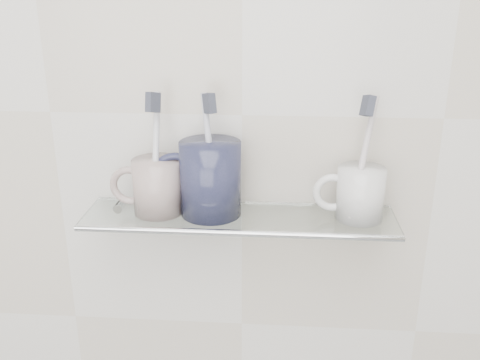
# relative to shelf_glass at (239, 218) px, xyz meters

# --- Properties ---
(wall_back) EXTENTS (2.50, 0.00, 2.50)m
(wall_back) POSITION_rel_shelf_glass_xyz_m (0.00, 0.06, 0.15)
(wall_back) COLOR beige
(wall_back) RESTS_ON ground
(shelf_glass) EXTENTS (0.50, 0.12, 0.01)m
(shelf_glass) POSITION_rel_shelf_glass_xyz_m (0.00, 0.00, 0.00)
(shelf_glass) COLOR silver
(shelf_glass) RESTS_ON wall_back
(shelf_rail) EXTENTS (0.50, 0.01, 0.01)m
(shelf_rail) POSITION_rel_shelf_glass_xyz_m (0.00, -0.06, 0.00)
(shelf_rail) COLOR silver
(shelf_rail) RESTS_ON shelf_glass
(bracket_left) EXTENTS (0.02, 0.03, 0.02)m
(bracket_left) POSITION_rel_shelf_glass_xyz_m (-0.21, 0.05, -0.01)
(bracket_left) COLOR silver
(bracket_left) RESTS_ON wall_back
(bracket_right) EXTENTS (0.02, 0.03, 0.02)m
(bracket_right) POSITION_rel_shelf_glass_xyz_m (0.21, 0.05, -0.01)
(bracket_right) COLOR silver
(bracket_right) RESTS_ON wall_back
(mug_left) EXTENTS (0.10, 0.10, 0.09)m
(mug_left) POSITION_rel_shelf_glass_xyz_m (-0.13, 0.00, 0.05)
(mug_left) COLOR white
(mug_left) RESTS_ON shelf_glass
(mug_left_handle) EXTENTS (0.07, 0.01, 0.07)m
(mug_left_handle) POSITION_rel_shelf_glass_xyz_m (-0.18, 0.00, 0.05)
(mug_left_handle) COLOR white
(mug_left_handle) RESTS_ON mug_left
(toothbrush_left) EXTENTS (0.02, 0.06, 0.19)m
(toothbrush_left) POSITION_rel_shelf_glass_xyz_m (-0.13, 0.00, 0.10)
(toothbrush_left) COLOR silver
(toothbrush_left) RESTS_ON mug_left
(bristles_left) EXTENTS (0.02, 0.03, 0.04)m
(bristles_left) POSITION_rel_shelf_glass_xyz_m (-0.13, 0.00, 0.19)
(bristles_left) COLOR #323541
(bristles_left) RESTS_ON toothbrush_left
(mug_center) EXTENTS (0.10, 0.10, 0.12)m
(mug_center) POSITION_rel_shelf_glass_xyz_m (-0.05, 0.00, 0.06)
(mug_center) COLOR black
(mug_center) RESTS_ON shelf_glass
(mug_center_handle) EXTENTS (0.08, 0.01, 0.08)m
(mug_center_handle) POSITION_rel_shelf_glass_xyz_m (-0.10, 0.00, 0.06)
(mug_center_handle) COLOR black
(mug_center_handle) RESTS_ON mug_center
(toothbrush_center) EXTENTS (0.03, 0.03, 0.19)m
(toothbrush_center) POSITION_rel_shelf_glass_xyz_m (-0.05, 0.00, 0.10)
(toothbrush_center) COLOR #B4B5CC
(toothbrush_center) RESTS_ON mug_center
(bristles_center) EXTENTS (0.03, 0.03, 0.03)m
(bristles_center) POSITION_rel_shelf_glass_xyz_m (-0.05, 0.00, 0.19)
(bristles_center) COLOR #323541
(bristles_center) RESTS_ON toothbrush_center
(mug_right) EXTENTS (0.08, 0.08, 0.08)m
(mug_right) POSITION_rel_shelf_glass_xyz_m (0.19, 0.00, 0.05)
(mug_right) COLOR silver
(mug_right) RESTS_ON shelf_glass
(mug_right_handle) EXTENTS (0.06, 0.01, 0.06)m
(mug_right_handle) POSITION_rel_shelf_glass_xyz_m (0.15, 0.00, 0.05)
(mug_right_handle) COLOR silver
(mug_right_handle) RESTS_ON mug_right
(toothbrush_right) EXTENTS (0.05, 0.07, 0.18)m
(toothbrush_right) POSITION_rel_shelf_glass_xyz_m (0.19, 0.00, 0.10)
(toothbrush_right) COLOR beige
(toothbrush_right) RESTS_ON mug_right
(bristles_right) EXTENTS (0.02, 0.03, 0.04)m
(bristles_right) POSITION_rel_shelf_glass_xyz_m (0.19, 0.00, 0.19)
(bristles_right) COLOR #323541
(bristles_right) RESTS_ON toothbrush_right
(chrome_cap) EXTENTS (0.04, 0.04, 0.02)m
(chrome_cap) POSITION_rel_shelf_glass_xyz_m (0.20, 0.00, 0.01)
(chrome_cap) COLOR silver
(chrome_cap) RESTS_ON shelf_glass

